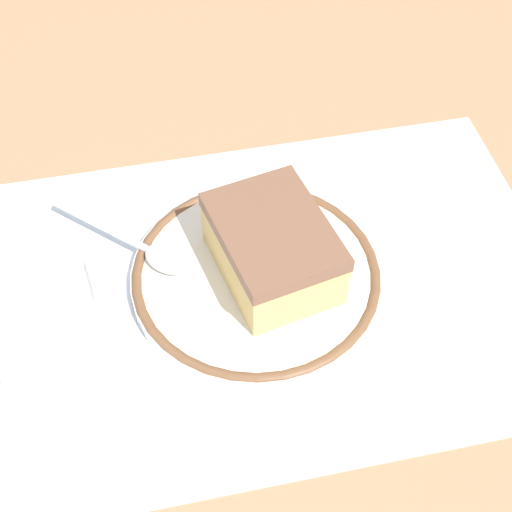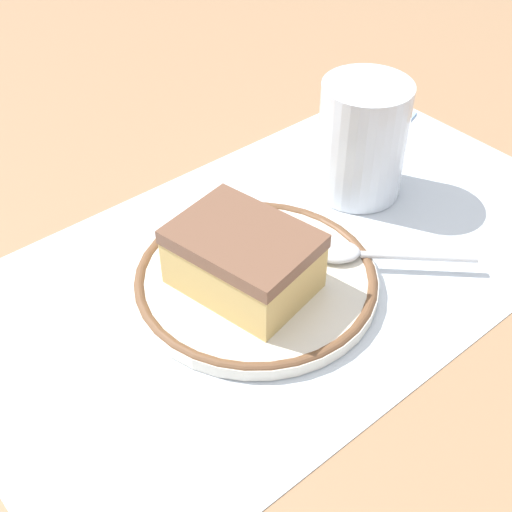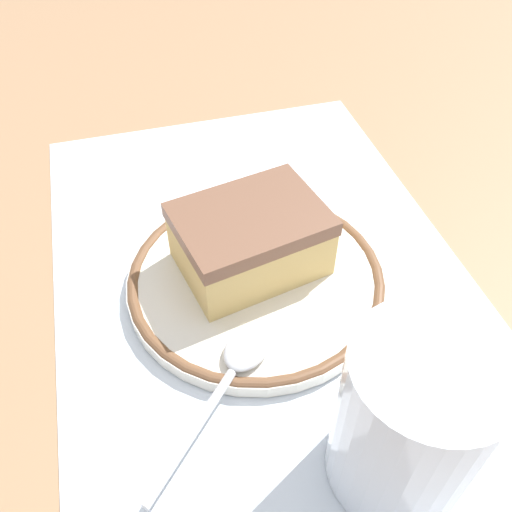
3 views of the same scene
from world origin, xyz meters
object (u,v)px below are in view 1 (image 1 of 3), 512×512
object	(u,v)px
cake_slice	(273,248)
cup	(41,324)
plate	(256,276)
spoon	(153,251)

from	to	relation	value
cake_slice	cup	world-z (taller)	cup
plate	spoon	size ratio (longest dim) A/B	1.78
plate	cup	xyz separation A→B (m)	(0.15, 0.04, 0.04)
plate	cake_slice	size ratio (longest dim) A/B	1.65
cake_slice	cup	distance (m)	0.17
plate	spoon	xyz separation A→B (m)	(0.07, -0.03, 0.01)
plate	spoon	distance (m)	0.08
spoon	cup	bearing A→B (deg)	42.10
plate	cup	world-z (taller)	cup
spoon	plate	bearing A→B (deg)	155.40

